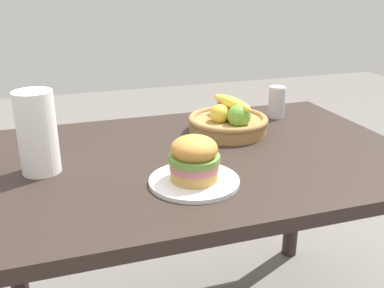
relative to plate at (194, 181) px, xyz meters
The scene contains 6 objects.
dining_table 0.24m from the plate, 71.69° to the left, with size 1.40×0.90×0.75m.
plate is the anchor object (origin of this frame).
sandwich 0.07m from the plate, 90.00° to the right, with size 0.14×0.14×0.13m.
soda_can 0.70m from the plate, 43.28° to the left, with size 0.07×0.07×0.13m.
fruit_basket 0.44m from the plate, 55.11° to the left, with size 0.29×0.29×0.14m.
paper_towel_roll 0.46m from the plate, 152.00° to the left, with size 0.11×0.11×0.24m, color white.
Camera 1 is at (-0.41, -1.24, 1.28)m, focal length 41.16 mm.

